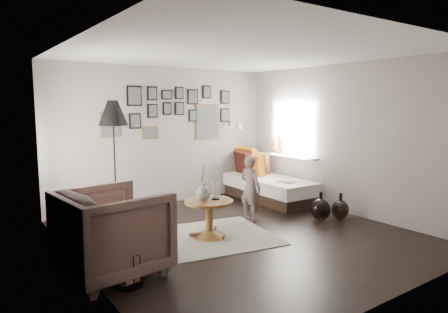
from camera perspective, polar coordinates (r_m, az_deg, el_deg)
ground at (r=5.95m, az=2.42°, el=-11.11°), size 4.80×4.80×0.00m
wall_back at (r=7.71m, az=-8.46°, el=2.91°), size 4.50×0.00×4.50m
wall_front at (r=4.06m, az=23.61°, el=-1.49°), size 4.50×0.00×4.50m
wall_left at (r=4.67m, az=-19.97°, el=-0.26°), size 0.00×4.80×4.80m
wall_right at (r=7.27m, az=16.71°, el=2.42°), size 0.00×4.80×4.80m
ceiling at (r=5.69m, az=2.57°, el=14.57°), size 4.80×4.80×0.00m
door_left at (r=5.86m, az=-22.82°, el=-1.40°), size 0.00×2.14×2.14m
window_right at (r=8.14m, az=8.86°, el=0.53°), size 0.15×1.32×1.30m
gallery_wall at (r=7.81m, az=-6.57°, el=6.25°), size 2.74×0.03×1.08m
wall_sconce at (r=8.29m, az=1.99°, el=4.41°), size 0.18×0.36×0.16m
rug at (r=5.77m, az=-3.93°, el=-11.66°), size 2.40×1.88×0.01m
pedestal_table at (r=5.76m, az=-2.15°, el=-9.09°), size 0.70×0.70×0.55m
vase at (r=5.63m, az=-2.97°, el=-4.81°), size 0.20×0.20×0.50m
candles at (r=5.72m, az=-1.24°, el=-4.88°), size 0.12×0.12×0.26m
daybed at (r=8.06m, az=5.99°, el=-4.02°), size 0.93×2.09×0.99m
magazine_on_daybed at (r=7.53m, az=8.96°, el=-3.62°), size 0.27×0.33×0.02m
armchair at (r=4.65m, az=-15.62°, el=-10.35°), size 1.18×1.15×0.98m
armchair_cushion at (r=4.70m, az=-15.82°, el=-10.28°), size 0.47×0.49×0.20m
floor_lamp at (r=6.48m, az=-15.56°, el=5.37°), size 0.46×0.46×1.96m
magazine_basket at (r=4.45m, az=-13.52°, el=-15.40°), size 0.37×0.37×0.36m
demijohn_large at (r=6.78m, az=13.62°, el=-7.38°), size 0.32×0.32×0.48m
demijohn_small at (r=6.97m, az=16.28°, el=-7.23°), size 0.28×0.28×0.44m
child at (r=6.56m, az=3.78°, el=-4.55°), size 0.33×0.44×1.07m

